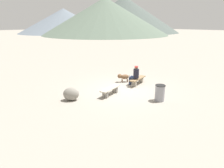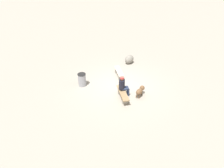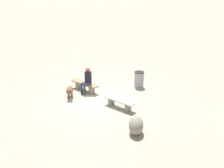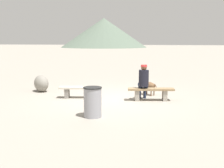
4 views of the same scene
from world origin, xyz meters
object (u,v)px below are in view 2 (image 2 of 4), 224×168
object	(u,v)px
bench_right	(123,94)
trash_bin	(82,80)
bench_left	(119,72)
seated_person	(123,85)
dog	(140,91)
boulder	(129,59)

from	to	relation	value
bench_right	trash_bin	distance (m)	2.91
bench_left	seated_person	bearing A→B (deg)	-8.11
dog	trash_bin	distance (m)	3.77
bench_left	seated_person	size ratio (longest dim) A/B	1.21
seated_person	bench_left	bearing A→B (deg)	170.16
trash_bin	seated_person	bearing A→B (deg)	63.89
trash_bin	bench_right	bearing A→B (deg)	58.73
bench_right	seated_person	xyz separation A→B (m)	(-0.28, 0.03, 0.44)
bench_left	boulder	world-z (taller)	boulder
bench_right	boulder	bearing A→B (deg)	159.10
bench_left	boulder	size ratio (longest dim) A/B	1.93
seated_person	trash_bin	size ratio (longest dim) A/B	1.52
bench_right	boulder	xyz separation A→B (m)	(-4.60, 0.93, 0.04)
bench_left	trash_bin	distance (m)	2.71
dog	boulder	bearing A→B (deg)	38.52
trash_bin	boulder	bearing A→B (deg)	132.14
bench_left	dog	size ratio (longest dim) A/B	2.07
seated_person	dog	bearing A→B (deg)	75.04
bench_left	bench_right	xyz separation A→B (m)	(2.63, 0.02, 0.02)
boulder	bench_right	bearing A→B (deg)	-11.48
bench_left	dog	bearing A→B (deg)	14.58
dog	bench_left	bearing A→B (deg)	60.95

